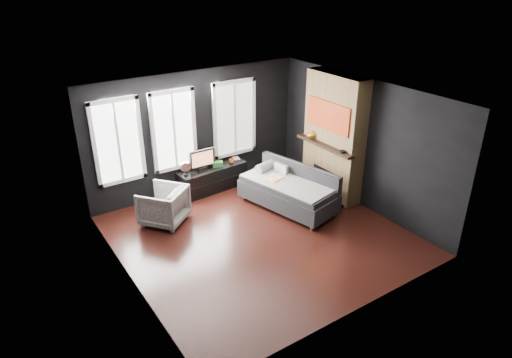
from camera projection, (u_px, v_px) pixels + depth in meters
floor at (260, 236)px, 8.69m from camera, size 5.00×5.00×0.00m
ceiling at (261, 97)px, 7.53m from camera, size 5.00×5.00×0.00m
wall_back at (197, 132)px, 9.99m from camera, size 5.00×0.02×2.70m
wall_left at (124, 209)px, 6.86m from camera, size 0.02×5.00×2.70m
wall_right at (361, 143)px, 9.37m from camera, size 0.02×5.00×2.70m
windows at (175, 89)px, 9.29m from camera, size 4.00×0.16×1.76m
fireplace at (334, 137)px, 9.72m from camera, size 0.70×1.62×2.70m
sofa at (288, 189)px, 9.50m from camera, size 1.48×2.25×0.89m
stripe_pillow at (281, 172)px, 9.81m from camera, size 0.14×0.36×0.35m
armchair at (163, 204)px, 8.98m from camera, size 1.10×1.09×0.83m
media_console at (212, 178)px, 10.36m from camera, size 1.65×0.63×0.55m
monitor at (202, 158)px, 10.00m from camera, size 0.60×0.13×0.54m
desk_fan at (186, 169)px, 9.79m from camera, size 0.27×0.27×0.31m
mug at (231, 160)px, 10.44m from camera, size 0.12×0.10×0.12m
book at (233, 155)px, 10.61m from camera, size 0.15×0.05×0.21m
storage_box at (218, 164)px, 10.25m from camera, size 0.25×0.19×0.12m
mantel_vase at (311, 134)px, 9.94m from camera, size 0.25×0.26×0.20m
mantel_clock at (343, 152)px, 9.22m from camera, size 0.14×0.14×0.04m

